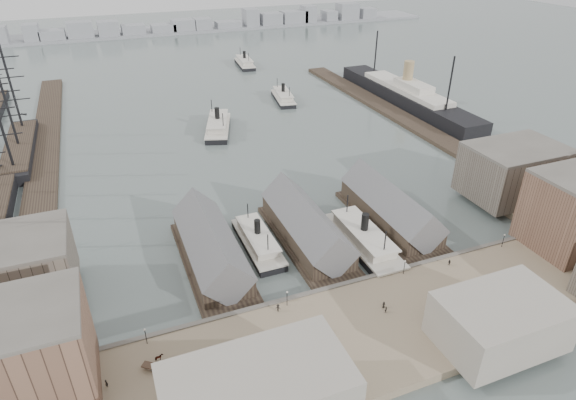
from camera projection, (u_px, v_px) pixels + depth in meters
name	position (u px, v px, depth m)	size (l,w,h in m)	color
ground	(334.00, 278.00, 116.91)	(900.00, 900.00, 0.00)	#505D5A
quay	(377.00, 330.00, 100.25)	(180.00, 30.00, 2.00)	#847259
seawall	(344.00, 287.00, 112.14)	(180.00, 1.20, 2.30)	#59544C
west_wharf	(44.00, 159.00, 175.42)	(10.00, 220.00, 1.60)	#2D231C
east_wharf	(400.00, 117.00, 214.47)	(10.00, 180.00, 1.60)	#2D231C
ferry_shed_west	(211.00, 248.00, 119.88)	(14.00, 42.00, 12.60)	#2D231C
ferry_shed_center	(306.00, 227.00, 128.28)	(14.00, 42.00, 12.60)	#2D231C
ferry_shed_east	(390.00, 209.00, 136.67)	(14.00, 42.00, 12.60)	#2D231C
warehouse_west_back	(10.00, 272.00, 104.44)	(26.00, 20.00, 14.00)	#60564C
warehouse_east_back	(513.00, 172.00, 146.32)	(28.00, 20.00, 15.00)	#60564C
street_bldg_center	(500.00, 321.00, 94.05)	(24.00, 16.00, 10.00)	gray
street_bldg_west	(258.00, 399.00, 77.42)	(30.00, 16.00, 12.00)	gray
lamp_post_far_w	(145.00, 333.00, 94.40)	(0.44, 0.44, 3.92)	black
lamp_post_near_w	(287.00, 296.00, 104.09)	(0.44, 0.44, 3.92)	black
lamp_post_near_e	(405.00, 264.00, 113.78)	(0.44, 0.44, 3.92)	black
lamp_post_far_e	(504.00, 238.00, 123.46)	(0.44, 0.44, 3.92)	black
far_shore	(145.00, 29.00, 384.51)	(500.00, 40.00, 15.72)	gray
ferry_docked_west	(258.00, 241.00, 127.00)	(7.60, 25.33, 9.05)	black
ferry_docked_east	(363.00, 239.00, 126.99)	(9.06, 30.20, 10.79)	black
ferry_open_near	(218.00, 125.00, 200.36)	(17.95, 31.58, 10.81)	black
ferry_open_mid	(283.00, 97.00, 236.00)	(11.85, 26.71, 9.21)	black
ferry_open_far	(245.00, 63.00, 295.62)	(10.70, 27.95, 9.75)	black
sailing_ship_mid	(19.00, 148.00, 179.05)	(9.89, 57.12, 40.65)	black
ocean_steamer	(406.00, 95.00, 231.24)	(13.95, 101.91, 20.38)	black
tram	(574.00, 257.00, 117.96)	(3.30, 9.70, 3.39)	black
horse_cart_left	(156.00, 360.00, 91.00)	(4.43, 3.79, 1.43)	black
horse_cart_center	(318.00, 330.00, 97.69)	(4.97, 1.85, 1.61)	black
horse_cart_right	(445.00, 314.00, 101.94)	(4.78, 3.47, 1.60)	black
pedestrian_0	(106.00, 383.00, 86.25)	(0.64, 0.47, 1.77)	black
pedestrian_1	(213.00, 384.00, 86.28)	(0.76, 0.59, 1.57)	black
pedestrian_2	(278.00, 308.00, 103.37)	(1.18, 0.68, 1.82)	black
pedestrian_3	(316.00, 358.00, 91.56)	(0.91, 0.38, 1.56)	black
pedestrian_4	(384.00, 305.00, 104.42)	(0.77, 0.50, 1.57)	black
pedestrian_5	(386.00, 310.00, 103.07)	(0.58, 0.43, 1.60)	black
pedestrian_6	(449.00, 263.00, 117.59)	(0.76, 0.59, 1.57)	black
pedestrian_7	(516.00, 300.00, 105.76)	(1.05, 0.60, 1.63)	black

